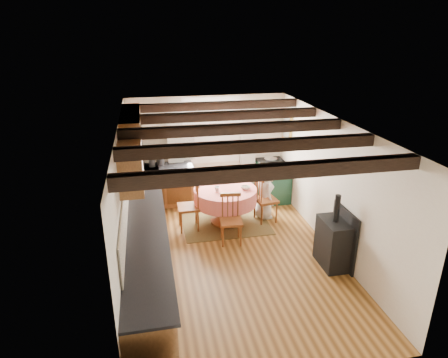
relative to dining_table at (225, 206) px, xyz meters
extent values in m
cube|color=#A47034|center=(-0.11, -1.21, -0.38)|extent=(3.60, 5.50, 0.00)
cube|color=white|center=(-0.11, -1.21, 2.02)|extent=(3.60, 5.50, 0.00)
cube|color=silver|center=(-0.11, 1.54, 0.82)|extent=(3.60, 0.00, 2.40)
cube|color=silver|center=(-0.11, -3.96, 0.82)|extent=(3.60, 0.00, 2.40)
cube|color=silver|center=(-1.91, -1.21, 0.82)|extent=(0.00, 5.50, 2.40)
cube|color=silver|center=(1.69, -1.21, 0.82)|extent=(0.00, 5.50, 2.40)
cube|color=black|center=(-0.11, -3.21, 1.93)|extent=(3.60, 0.16, 0.16)
cube|color=black|center=(-0.11, -2.21, 1.93)|extent=(3.60, 0.16, 0.16)
cube|color=black|center=(-0.11, -1.21, 1.93)|extent=(3.60, 0.16, 0.16)
cube|color=black|center=(-0.11, -0.21, 1.93)|extent=(3.60, 0.16, 0.16)
cube|color=black|center=(-0.11, 0.79, 1.93)|extent=(3.60, 0.16, 0.16)
cube|color=beige|center=(-1.89, -0.91, 0.82)|extent=(0.02, 4.50, 0.55)
cube|color=beige|center=(-1.11, 1.52, 0.82)|extent=(1.40, 0.02, 0.55)
cube|color=#955E36|center=(-1.61, -1.21, 0.06)|extent=(0.60, 5.30, 0.88)
cube|color=#955E36|center=(-1.16, 1.24, 0.06)|extent=(1.30, 0.60, 0.88)
cube|color=black|center=(-1.59, -1.21, 0.52)|extent=(0.64, 5.30, 0.04)
cube|color=black|center=(-1.16, 1.22, 0.52)|extent=(1.30, 0.64, 0.04)
cube|color=#955E36|center=(-1.74, -0.01, 1.57)|extent=(0.34, 1.80, 0.90)
cube|color=#955E36|center=(-1.74, -1.51, 1.52)|extent=(0.34, 0.90, 0.70)
cube|color=white|center=(-0.01, 1.52, 1.22)|extent=(1.34, 0.03, 1.54)
cube|color=white|center=(-0.01, 1.53, 1.22)|extent=(1.20, 0.01, 1.40)
cube|color=silver|center=(-0.86, 1.44, 0.72)|extent=(0.35, 0.10, 2.10)
cube|color=silver|center=(0.84, 1.44, 0.72)|extent=(0.35, 0.10, 2.10)
cylinder|color=black|center=(-0.01, 1.44, 1.82)|extent=(2.00, 0.03, 0.03)
cube|color=gold|center=(1.66, 1.09, 1.32)|extent=(0.04, 0.50, 0.60)
cylinder|color=silver|center=(0.94, 1.51, 1.32)|extent=(0.30, 0.02, 0.30)
cube|color=#4F3E1F|center=(0.00, 0.00, -0.38)|extent=(1.77, 1.37, 0.01)
imported|color=#3C5865|center=(-0.03, 0.61, 0.13)|extent=(0.41, 0.31, 1.03)
imported|color=silver|center=(0.87, 0.11, 0.20)|extent=(0.43, 0.61, 1.17)
imported|color=silver|center=(0.01, 0.44, 0.41)|extent=(0.22, 0.22, 0.05)
imported|color=silver|center=(0.40, -0.09, 0.41)|extent=(0.24, 0.24, 0.06)
imported|color=silver|center=(-0.18, -0.09, 0.43)|extent=(0.14, 0.14, 0.10)
cylinder|color=#262628|center=(-1.41, 1.25, 0.66)|extent=(0.14, 0.14, 0.25)
cylinder|color=#262628|center=(-1.22, 1.29, 0.63)|extent=(0.17, 0.17, 0.19)
camera|label=1|loc=(-1.48, -7.16, 3.44)|focal=31.49mm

